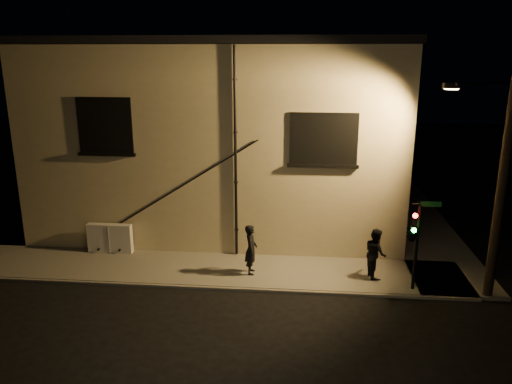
# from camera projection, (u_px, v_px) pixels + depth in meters

# --- Properties ---
(ground) EXTENTS (90.00, 90.00, 0.00)m
(ground) POSITION_uv_depth(u_px,v_px,m) (276.00, 292.00, 17.69)
(ground) COLOR black
(sidewalk) EXTENTS (21.00, 16.00, 0.12)m
(sidewalk) POSITION_uv_depth(u_px,v_px,m) (310.00, 245.00, 21.77)
(sidewalk) COLOR #68655D
(sidewalk) RESTS_ON ground
(building) EXTENTS (16.20, 12.23, 8.80)m
(building) POSITION_uv_depth(u_px,v_px,m) (228.00, 129.00, 25.39)
(building) COLOR beige
(building) RESTS_ON ground
(utility_cabinet) EXTENTS (1.86, 0.31, 1.22)m
(utility_cabinet) POSITION_uv_depth(u_px,v_px,m) (110.00, 238.00, 20.72)
(utility_cabinet) COLOR silver
(utility_cabinet) RESTS_ON sidewalk
(pedestrian_a) EXTENTS (0.50, 0.72, 1.92)m
(pedestrian_a) POSITION_uv_depth(u_px,v_px,m) (251.00, 249.00, 18.65)
(pedestrian_a) COLOR black
(pedestrian_a) RESTS_ON sidewalk
(pedestrian_b) EXTENTS (0.87, 1.03, 1.88)m
(pedestrian_b) POSITION_uv_depth(u_px,v_px,m) (375.00, 253.00, 18.35)
(pedestrian_b) COLOR black
(pedestrian_b) RESTS_ON sidewalk
(traffic_signal) EXTENTS (1.13, 1.87, 3.23)m
(traffic_signal) POSITION_uv_depth(u_px,v_px,m) (412.00, 232.00, 16.98)
(traffic_signal) COLOR black
(traffic_signal) RESTS_ON sidewalk
(streetlamp_pole) EXTENTS (2.06, 1.40, 7.76)m
(streetlamp_pole) POSITION_uv_depth(u_px,v_px,m) (499.00, 183.00, 16.22)
(streetlamp_pole) COLOR black
(streetlamp_pole) RESTS_ON ground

